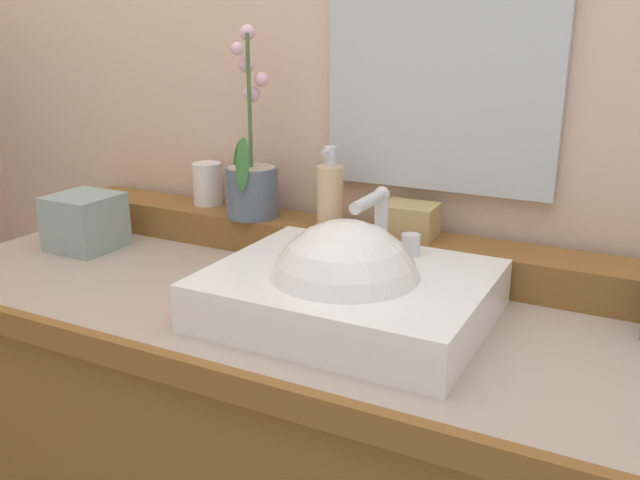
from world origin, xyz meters
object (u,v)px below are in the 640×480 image
soap_bar (313,238)px  potted_plant (252,176)px  tissue_box (85,222)px  sink_basin (347,296)px  trinket_box (410,220)px  tumbler_cup (208,184)px  soap_dispenser (330,194)px

soap_bar → potted_plant: size_ratio=0.18×
soap_bar → tissue_box: size_ratio=0.54×
sink_basin → tissue_box: sink_basin is taller
sink_basin → potted_plant: bearing=144.3°
potted_plant → soap_bar: bearing=-31.7°
soap_bar → trinket_box: bearing=49.5°
soap_bar → tissue_box: bearing=-176.5°
tumbler_cup → tissue_box: 0.27m
tissue_box → soap_bar: bearing=3.5°
sink_basin → tissue_box: bearing=173.4°
potted_plant → trinket_box: potted_plant is taller
sink_basin → soap_bar: sink_basin is taller
trinket_box → tissue_box: size_ratio=0.76×
potted_plant → trinket_box: size_ratio=3.86×
soap_bar → trinket_box: (0.13, 0.15, 0.01)m
tumbler_cup → soap_bar: bearing=-25.4°
soap_bar → tissue_box: tissue_box is taller
soap_bar → sink_basin: bearing=-42.0°
sink_basin → tissue_box: size_ratio=3.32×
soap_bar → tissue_box: (-0.52, -0.03, -0.03)m
soap_dispenser → trinket_box: bearing=5.4°
tumbler_cup → potted_plant: bearing=-14.3°
tumbler_cup → trinket_box: bearing=-2.4°
potted_plant → trinket_box: 0.34m
soap_dispenser → tumbler_cup: 0.32m
tissue_box → tumbler_cup: bearing=49.5°
soap_bar → tumbler_cup: (-0.35, 0.17, 0.03)m
trinket_box → potted_plant: bearing=-179.2°
sink_basin → trinket_box: (0.01, 0.26, 0.06)m
soap_bar → tissue_box: 0.53m
sink_basin → soap_dispenser: (-0.15, 0.24, 0.10)m
sink_basin → tissue_box: (-0.64, 0.07, 0.02)m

